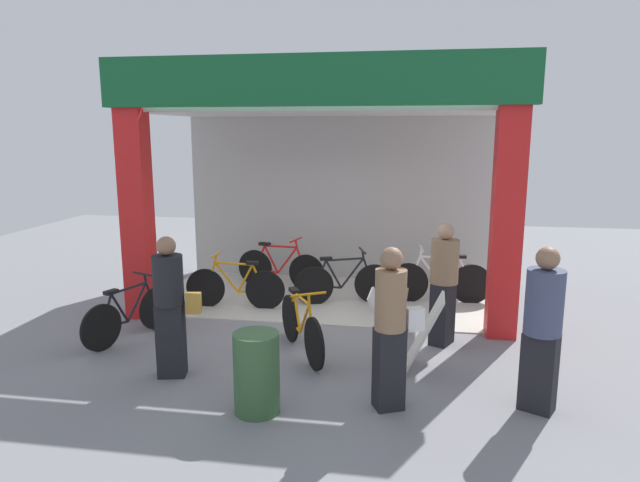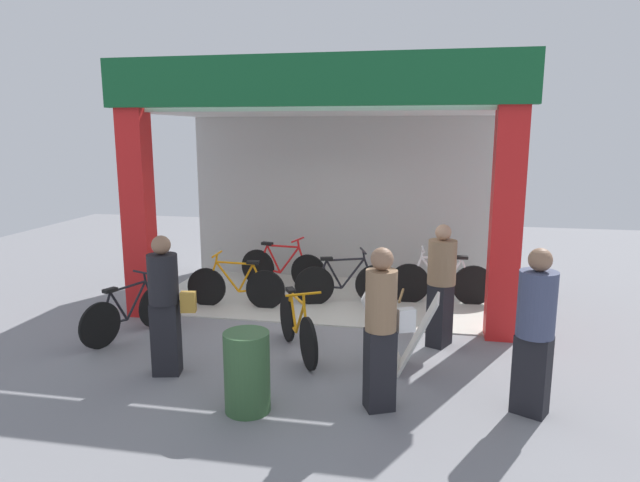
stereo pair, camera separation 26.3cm
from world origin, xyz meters
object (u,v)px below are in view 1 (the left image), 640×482
object	(u,v)px
pedestrian_0	(542,326)
pedestrian_2	(170,305)
bicycle_inside_0	(344,283)
bicycle_inside_3	(440,281)
sandwich_board_sign	(405,331)
trash_bin	(257,373)
bicycle_inside_1	(235,287)
pedestrian_3	(391,327)
bicycle_parked_1	(301,327)
bicycle_inside_2	(280,268)
bicycle_parked_0	(130,315)
pedestrian_1	(444,282)

from	to	relation	value
pedestrian_0	pedestrian_2	bearing A→B (deg)	177.37
bicycle_inside_0	bicycle_inside_3	bearing A→B (deg)	10.70
sandwich_board_sign	trash_bin	distance (m)	2.01
trash_bin	pedestrian_2	bearing A→B (deg)	150.64
bicycle_inside_1	pedestrian_3	distance (m)	4.01
bicycle_parked_1	pedestrian_0	world-z (taller)	pedestrian_0
bicycle_inside_0	bicycle_inside_2	world-z (taller)	bicycle_inside_2
bicycle_inside_0	bicycle_inside_1	xyz separation A→B (m)	(-1.72, -0.53, -0.01)
bicycle_inside_2	bicycle_parked_1	bearing A→B (deg)	-71.82
bicycle_inside_1	bicycle_parked_0	size ratio (longest dim) A/B	1.09
bicycle_inside_2	pedestrian_2	size ratio (longest dim) A/B	1.01
bicycle_inside_0	bicycle_parked_0	xyz separation A→B (m)	(-2.74, -2.10, -0.02)
bicycle_inside_2	trash_bin	bearing A→B (deg)	-79.75
bicycle_parked_1	bicycle_inside_1	bearing A→B (deg)	129.88
sandwich_board_sign	pedestrian_2	size ratio (longest dim) A/B	0.57
bicycle_parked_0	trash_bin	world-z (taller)	bicycle_parked_0
bicycle_inside_2	pedestrian_0	distance (m)	5.52
bicycle_parked_1	pedestrian_0	bearing A→B (deg)	-21.69
bicycle_inside_2	sandwich_board_sign	distance (m)	3.97
bicycle_inside_2	bicycle_parked_1	world-z (taller)	bicycle_inside_2
pedestrian_2	pedestrian_0	bearing A→B (deg)	-2.63
bicycle_inside_1	pedestrian_1	distance (m)	3.46
bicycle_inside_1	bicycle_parked_1	bearing A→B (deg)	-50.12
pedestrian_3	pedestrian_2	bearing A→B (deg)	171.48
bicycle_inside_2	bicycle_parked_0	xyz separation A→B (m)	(-1.47, -2.85, -0.03)
bicycle_parked_0	pedestrian_0	size ratio (longest dim) A/B	0.87
bicycle_inside_3	sandwich_board_sign	world-z (taller)	bicycle_inside_3
bicycle_parked_1	bicycle_inside_2	bearing A→B (deg)	108.18
bicycle_inside_1	pedestrian_0	bearing A→B (deg)	-33.97
pedestrian_0	bicycle_inside_2	bearing A→B (deg)	132.24
sandwich_board_sign	pedestrian_2	distance (m)	2.82
bicycle_inside_0	sandwich_board_sign	xyz separation A→B (m)	(1.05, -2.47, 0.10)
bicycle_inside_3	bicycle_parked_0	distance (m)	4.95
bicycle_inside_1	bicycle_inside_3	size ratio (longest dim) A/B	0.95
bicycle_inside_0	sandwich_board_sign	distance (m)	2.69
bicycle_inside_3	sandwich_board_sign	size ratio (longest dim) A/B	1.81
bicycle_inside_0	trash_bin	world-z (taller)	bicycle_inside_0
bicycle_inside_1	pedestrian_0	distance (m)	5.03
pedestrian_2	sandwich_board_sign	bearing A→B (deg)	13.60
sandwich_board_sign	pedestrian_3	size ratio (longest dim) A/B	0.55
pedestrian_2	trash_bin	size ratio (longest dim) A/B	1.98
bicycle_inside_3	pedestrian_0	size ratio (longest dim) A/B	0.99
bicycle_inside_3	trash_bin	bearing A→B (deg)	-116.33
bicycle_inside_3	sandwich_board_sign	distance (m)	2.83
pedestrian_1	trash_bin	world-z (taller)	pedestrian_1
bicycle_inside_0	sandwich_board_sign	world-z (taller)	sandwich_board_sign
bicycle_inside_2	pedestrian_1	xyz separation A→B (m)	(2.81, -2.33, 0.49)
bicycle_parked_1	pedestrian_2	size ratio (longest dim) A/B	0.87
bicycle_inside_0	pedestrian_3	xyz separation A→B (m)	(0.90, -3.51, 0.53)
pedestrian_2	bicycle_inside_0	bearing A→B (deg)	61.97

